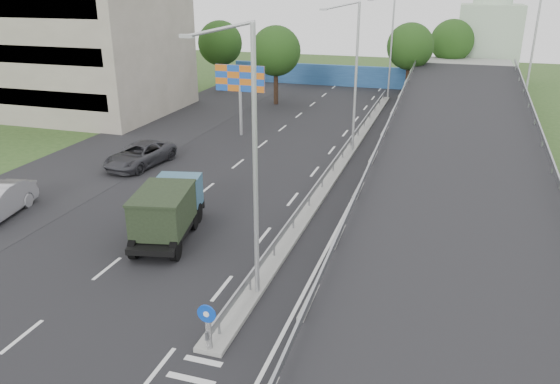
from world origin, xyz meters
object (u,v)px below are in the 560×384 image
at_px(sign_bollard, 208,326).
at_px(lamp_post_near, 250,152).
at_px(lamp_post_far, 390,42).
at_px(billboard, 240,82).
at_px(dump_truck, 168,209).
at_px(parked_car_c, 140,155).
at_px(lamp_post_mid, 353,70).
at_px(church, 488,37).

distance_m(sign_bollard, lamp_post_near, 6.12).
relative_size(lamp_post_far, billboard, 1.83).
distance_m(dump_truck, parked_car_c, 11.49).
height_order(lamp_post_near, dump_truck, lamp_post_near).
distance_m(sign_bollard, parked_car_c, 20.76).
distance_m(lamp_post_mid, lamp_post_far, 20.00).
xyz_separation_m(lamp_post_mid, billboard, (-9.11, 2.00, -1.62)).
height_order(lamp_post_near, lamp_post_mid, same).
xyz_separation_m(lamp_post_mid, dump_truck, (-5.59, -16.32, -4.37)).
distance_m(lamp_post_near, church, 54.90).
bearing_deg(dump_truck, lamp_post_near, -45.66).
height_order(dump_truck, parked_car_c, dump_truck).
height_order(lamp_post_far, parked_car_c, lamp_post_far).
bearing_deg(lamp_post_near, lamp_post_mid, 90.00).
xyz_separation_m(church, billboard, (-19.00, -32.00, -1.12)).
bearing_deg(church, lamp_post_mid, -106.22).
distance_m(lamp_post_mid, billboard, 9.47).
xyz_separation_m(church, dump_truck, (-15.48, -50.32, -3.87)).
bearing_deg(church, lamp_post_far, -125.24).
xyz_separation_m(lamp_post_far, billboard, (-9.11, -18.00, -1.62)).
bearing_deg(lamp_post_far, parked_car_c, -114.86).
xyz_separation_m(sign_bollard, lamp_post_mid, (0.11, 23.83, 4.77)).
xyz_separation_m(lamp_post_near, dump_truck, (-5.59, 3.68, -4.37)).
bearing_deg(dump_truck, lamp_post_mid, 58.81).
bearing_deg(lamp_post_mid, church, 73.78).
xyz_separation_m(lamp_post_mid, church, (9.89, 34.00, -0.50)).
height_order(lamp_post_mid, parked_car_c, lamp_post_mid).
distance_m(lamp_post_mid, church, 35.41).
relative_size(church, billboard, 2.51).
bearing_deg(lamp_post_near, parked_car_c, 134.82).
bearing_deg(dump_truck, billboard, 88.59).
bearing_deg(lamp_post_near, lamp_post_far, 90.00).
distance_m(lamp_post_near, dump_truck, 7.99).
bearing_deg(parked_car_c, lamp_post_near, -37.87).
relative_size(church, dump_truck, 2.23).
bearing_deg(parked_car_c, church, 68.68).
xyz_separation_m(lamp_post_near, billboard, (-9.11, 22.00, -1.62)).
height_order(sign_bollard, dump_truck, dump_truck).
xyz_separation_m(sign_bollard, lamp_post_far, (0.11, 43.83, 4.77)).
bearing_deg(dump_truck, lamp_post_far, 68.96).
relative_size(lamp_post_near, church, 0.73).
xyz_separation_m(church, parked_car_c, (-22.53, -41.28, -4.56)).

